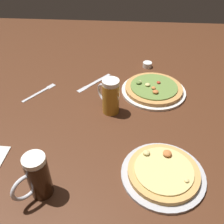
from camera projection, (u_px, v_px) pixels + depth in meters
The scene contains 8 objects.
ground_plane at pixel (112, 118), 1.12m from camera, with size 2.40×2.40×0.03m, color #4C2816.
pizza_plate_near at pixel (163, 173), 0.85m from camera, with size 0.29×0.29×0.05m.
pizza_plate_far at pixel (153, 89), 1.24m from camera, with size 0.32×0.32×0.05m.
beer_mug_dark at pixel (110, 96), 1.09m from camera, with size 0.11×0.11×0.16m.
beer_mug_amber at pixel (37, 177), 0.76m from camera, with size 0.10×0.11×0.16m.
ramekin_sauce at pixel (147, 65), 1.44m from camera, with size 0.05×0.05×0.03m, color white.
fork_left at pixel (40, 92), 1.25m from camera, with size 0.13×0.17×0.01m.
knife_right at pixel (94, 83), 1.31m from camera, with size 0.16×0.19×0.01m.
Camera 1 is at (0.06, -0.85, 0.71)m, focal length 40.17 mm.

